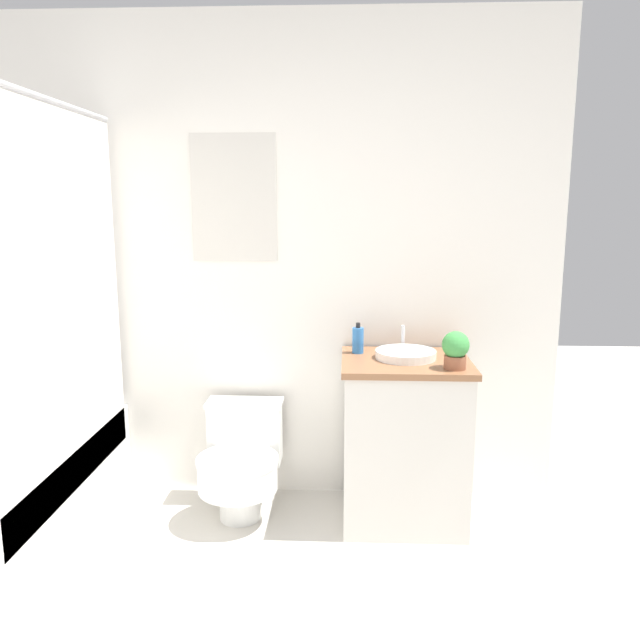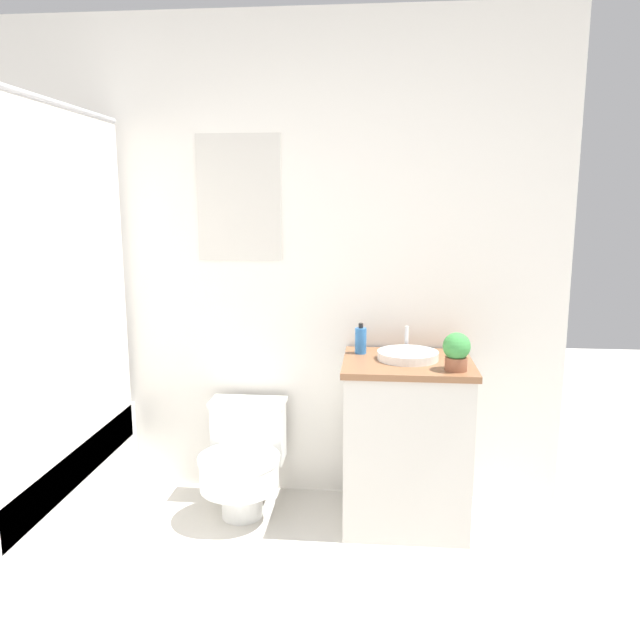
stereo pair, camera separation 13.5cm
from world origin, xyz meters
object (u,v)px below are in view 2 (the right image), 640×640
at_px(toilet, 244,458).
at_px(sink, 408,355).
at_px(potted_plant, 456,351).
at_px(soap_bottle, 361,340).

height_order(toilet, sink, sink).
relative_size(toilet, potted_plant, 3.18).
xyz_separation_m(toilet, potted_plant, (1.02, -0.17, 0.63)).
relative_size(soap_bottle, potted_plant, 0.89).
bearing_deg(sink, soap_bottle, 156.79).
bearing_deg(soap_bottle, potted_plant, -33.12).
relative_size(sink, soap_bottle, 2.13).
distance_m(sink, potted_plant, 0.29).
bearing_deg(soap_bottle, toilet, -169.24).
bearing_deg(sink, toilet, -179.13).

